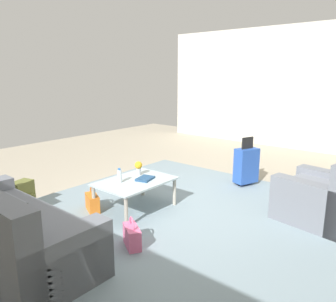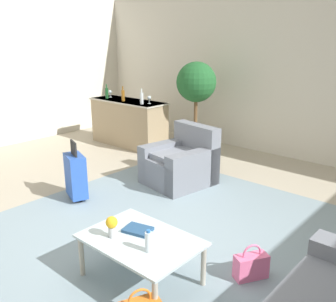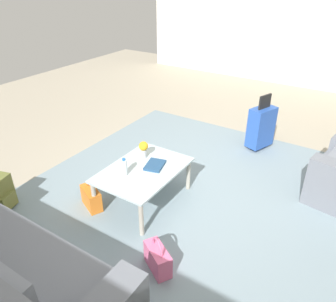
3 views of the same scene
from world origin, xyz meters
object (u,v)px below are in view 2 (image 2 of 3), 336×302
bar_console (129,122)px  suitcase_blue (76,175)px  coffee_table_book (138,230)px  handbag_pink (251,266)px  wine_bottle_green (107,93)px  wine_bottle_amber (123,95)px  coffee_table (141,244)px  wine_glass_leftmost (110,92)px  armchair (182,164)px  flower_vase (112,225)px  wine_bottle_clear (142,98)px  potted_ficus (196,88)px  wine_glass_left_of_centre (149,98)px  water_bottle (149,241)px

bar_console → suitcase_blue: (1.50, -2.40, -0.13)m
coffee_table_book → handbag_pink: (0.88, 0.63, -0.32)m
wine_bottle_green → wine_bottle_amber: (0.51, 0.00, 0.00)m
coffee_table → wine_glass_leftmost: wine_glass_leftmost is taller
armchair → wine_bottle_amber: wine_bottle_amber is taller
wine_bottle_green → wine_bottle_amber: 0.51m
flower_vase → wine_bottle_clear: (-2.75, 3.13, 0.50)m
potted_ficus → armchair: bearing=-59.2°
flower_vase → wine_bottle_amber: size_ratio=0.68×
wine_glass_leftmost → wine_bottle_green: wine_bottle_green is taller
armchair → wine_bottle_clear: wine_bottle_clear is taller
coffee_table_book → wine_bottle_green: size_ratio=0.86×
wine_bottle_amber → handbag_pink: (4.27, -2.27, -0.94)m
wine_glass_left_of_centre → wine_bottle_green: 1.13m
armchair → bar_console: size_ratio=0.61×
coffee_table → wine_bottle_green: bearing=143.5°
wine_glass_left_of_centre → armchair: bearing=-30.3°
wine_glass_left_of_centre → wine_bottle_amber: wine_bottle_amber is taller
armchair → wine_bottle_amber: (-2.22, 0.81, 0.76)m
bar_console → wine_bottle_amber: bearing=-95.2°
coffee_table_book → flower_vase: flower_vase is taller
water_bottle → coffee_table_book: water_bottle is taller
water_bottle → suitcase_blue: bearing=160.0°
armchair → coffee_table_book: armchair is taller
bar_console → handbag_pink: size_ratio=4.88×
coffee_table → wine_bottle_green: wine_bottle_green is taller
armchair → coffee_table_book: bearing=-60.8°
flower_vase → wine_bottle_green: (-3.80, 3.13, 0.50)m
bar_console → suitcase_blue: size_ratio=2.06×
coffee_table → flower_vase: flower_vase is taller
coffee_table_book → flower_vase: bearing=-128.3°
coffee_table → wine_bottle_clear: 4.26m
suitcase_blue → potted_ficus: 3.14m
bar_console → potted_ficus: potted_ficus is taller
wine_bottle_clear → suitcase_blue: 2.58m
potted_ficus → suitcase_blue: bearing=-86.2°
coffee_table → handbag_pink: size_ratio=2.97×
coffee_table → suitcase_blue: suitcase_blue is taller
wine_bottle_amber → wine_bottle_clear: size_ratio=1.00×
water_bottle → potted_ficus: size_ratio=0.12×
wine_glass_leftmost → suitcase_blue: bearing=-49.2°
wine_glass_leftmost → handbag_pink: (4.86, -2.42, -0.93)m
handbag_pink → potted_ficus: (-2.96, 2.99, 1.12)m
wine_glass_left_of_centre → wine_bottle_green: wine_bottle_green is taller
water_bottle → wine_glass_left_of_centre: (-3.10, 3.22, 0.52)m
coffee_table_book → wine_glass_leftmost: (-3.98, 3.05, 0.60)m
wine_bottle_clear → bar_console: bearing=167.1°
water_bottle → wine_bottle_clear: (-3.17, 3.08, 0.53)m
wine_bottle_amber → wine_glass_left_of_centre: bearing=12.6°
wine_glass_leftmost → wine_glass_left_of_centre: bearing=-0.9°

